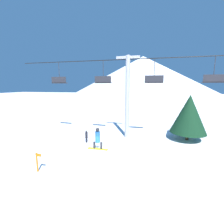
% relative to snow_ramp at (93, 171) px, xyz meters
% --- Properties ---
extents(ground_plane, '(220.00, 220.00, 0.00)m').
position_rel_snow_ramp_xyz_m(ground_plane, '(0.34, 0.32, -0.81)').
color(ground_plane, white).
extents(mountain_ridge, '(73.58, 73.58, 19.48)m').
position_rel_snow_ramp_xyz_m(mountain_ridge, '(0.34, 68.68, 8.93)').
color(mountain_ridge, silver).
rests_on(mountain_ridge, ground_plane).
extents(snow_ramp, '(2.38, 3.37, 1.61)m').
position_rel_snow_ramp_xyz_m(snow_ramp, '(0.00, 0.00, 0.00)').
color(snow_ramp, white).
rests_on(snow_ramp, ground_plane).
extents(snowboarder, '(1.33, 0.30, 1.39)m').
position_rel_snow_ramp_xyz_m(snowboarder, '(-0.10, 1.15, 1.50)').
color(snowboarder, yellow).
rests_on(snowboarder, snow_ramp).
extents(chairlift, '(24.80, 0.47, 8.63)m').
position_rel_snow_ramp_xyz_m(chairlift, '(0.79, 8.45, 4.36)').
color(chairlift, '#9E9EA3').
rests_on(chairlift, ground_plane).
extents(pine_tree_near, '(3.52, 3.52, 4.73)m').
position_rel_snow_ramp_xyz_m(pine_tree_near, '(7.04, 8.95, 1.96)').
color(pine_tree_near, '#4C3823').
rests_on(pine_tree_near, ground_plane).
extents(trail_marker, '(0.41, 0.10, 1.31)m').
position_rel_snow_ramp_xyz_m(trail_marker, '(-3.99, 0.33, -0.10)').
color(trail_marker, orange).
rests_on(trail_marker, ground_plane).
extents(distant_skier, '(0.24, 0.24, 1.23)m').
position_rel_snow_ramp_xyz_m(distant_skier, '(-2.89, 5.90, -0.14)').
color(distant_skier, black).
rests_on(distant_skier, ground_plane).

